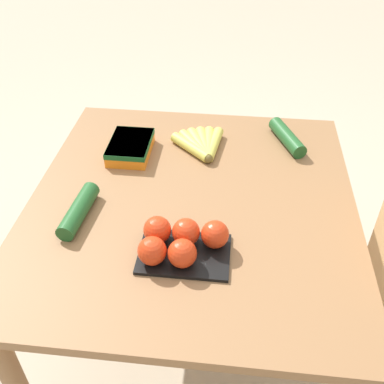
{
  "coord_description": "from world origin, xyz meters",
  "views": [
    {
      "loc": [
        1.05,
        0.12,
        1.61
      ],
      "look_at": [
        0.0,
        0.0,
        0.76
      ],
      "focal_mm": 42.0,
      "sensor_mm": 36.0,
      "label": 1
    }
  ],
  "objects_px": {
    "tomato_pack": "(180,242)",
    "cucumber_far": "(287,137)",
    "banana_bunch": "(202,145)",
    "cucumber_near": "(79,210)",
    "carrot_bag": "(130,146)"
  },
  "relations": [
    {
      "from": "carrot_bag",
      "to": "cucumber_far",
      "type": "bearing_deg",
      "value": 103.16
    },
    {
      "from": "banana_bunch",
      "to": "tomato_pack",
      "type": "distance_m",
      "value": 0.5
    },
    {
      "from": "banana_bunch",
      "to": "cucumber_near",
      "type": "distance_m",
      "value": 0.51
    },
    {
      "from": "carrot_bag",
      "to": "cucumber_far",
      "type": "distance_m",
      "value": 0.56
    },
    {
      "from": "tomato_pack",
      "to": "cucumber_far",
      "type": "distance_m",
      "value": 0.66
    },
    {
      "from": "cucumber_near",
      "to": "tomato_pack",
      "type": "bearing_deg",
      "value": 70.52
    },
    {
      "from": "cucumber_near",
      "to": "cucumber_far",
      "type": "distance_m",
      "value": 0.78
    },
    {
      "from": "banana_bunch",
      "to": "carrot_bag",
      "type": "height_order",
      "value": "carrot_bag"
    },
    {
      "from": "banana_bunch",
      "to": "tomato_pack",
      "type": "bearing_deg",
      "value": -1.41
    },
    {
      "from": "banana_bunch",
      "to": "cucumber_far",
      "type": "distance_m",
      "value": 0.31
    },
    {
      "from": "tomato_pack",
      "to": "cucumber_near",
      "type": "bearing_deg",
      "value": -109.48
    },
    {
      "from": "tomato_pack",
      "to": "carrot_bag",
      "type": "relative_size",
      "value": 1.27
    },
    {
      "from": "tomato_pack",
      "to": "carrot_bag",
      "type": "xyz_separation_m",
      "value": [
        -0.45,
        -0.23,
        -0.01
      ]
    },
    {
      "from": "banana_bunch",
      "to": "cucumber_far",
      "type": "xyz_separation_m",
      "value": [
        -0.07,
        0.3,
        0.01
      ]
    },
    {
      "from": "carrot_bag",
      "to": "cucumber_near",
      "type": "distance_m",
      "value": 0.35
    }
  ]
}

